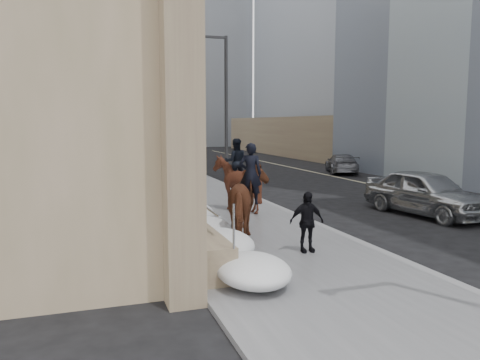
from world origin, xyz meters
name	(u,v)px	position (x,y,z in m)	size (l,w,h in m)	color
ground	(277,257)	(0.00, 0.00, 0.00)	(140.00, 140.00, 0.00)	black
sidewalk	(191,196)	(0.00, 10.00, 0.06)	(5.00, 80.00, 0.12)	#59595C
curb	(245,194)	(2.62, 10.00, 0.06)	(0.24, 80.00, 0.12)	slate
lane_line	(387,188)	(10.50, 10.00, 0.01)	(0.15, 70.00, 0.01)	#BFB78C
limestone_building	(66,30)	(-5.26, 19.96, 8.90)	(6.10, 44.00, 18.00)	#91825F
far_podium	(465,148)	(15.50, 10.00, 2.00)	(2.00, 80.00, 4.00)	#7D6650
bg_building_mid	(141,49)	(4.00, 60.00, 14.00)	(30.00, 12.00, 28.00)	slate
bg_building_far	(71,82)	(-6.00, 72.00, 10.00)	(24.00, 12.00, 20.00)	gray
streetlight_mid	(223,101)	(2.74, 14.00, 4.58)	(1.71, 0.24, 8.00)	#2D2D30
streetlight_far	(163,110)	(2.74, 34.00, 4.58)	(1.71, 0.24, 8.00)	#2D2D30
traffic_signal	(182,114)	(2.07, 22.00, 4.00)	(4.10, 0.22, 6.00)	#2D2D30
snow_bank	(167,195)	(-1.42, 8.11, 0.47)	(1.70, 18.10, 0.76)	white
mounted_horse_left	(249,201)	(-0.23, 1.51, 1.23)	(1.95, 2.73, 2.71)	#502918
mounted_horse_right	(236,180)	(0.82, 5.85, 1.25)	(1.98, 2.14, 2.68)	#3E1C11
pedestrian	(307,222)	(0.74, -0.13, 0.89)	(0.91, 0.38, 1.55)	black
car_silver	(426,193)	(7.30, 3.30, 0.84)	(1.98, 4.93, 1.68)	#9A9DA1
car_grey	(342,164)	(12.02, 17.14, 0.65)	(1.82, 4.47, 1.30)	slate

